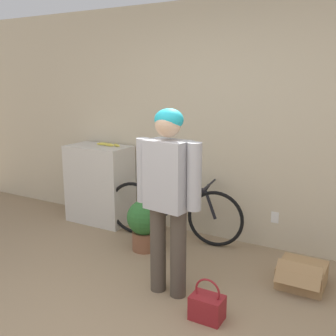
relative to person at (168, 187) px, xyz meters
name	(u,v)px	position (x,y,z in m)	size (l,w,h in m)	color
wall_back	(230,124)	(-0.01, 1.36, 0.37)	(8.00, 0.07, 2.60)	beige
side_shelf	(100,184)	(-1.60, 1.09, -0.44)	(0.79, 0.45, 0.97)	beige
person	(168,187)	(0.00, 0.00, 0.00)	(0.58, 0.27, 1.56)	#4C4238
bicycle	(172,211)	(-0.52, 1.01, -0.59)	(1.59, 0.46, 0.69)	black
banana	(109,145)	(-1.48, 1.14, 0.06)	(0.37, 0.10, 0.04)	#EAD64C
handbag	(207,306)	(0.45, -0.19, -0.83)	(0.25, 0.17, 0.33)	maroon
cardboard_box	(302,275)	(0.97, 0.68, -0.83)	(0.39, 0.44, 0.27)	#A87F51
potted_plant	(144,223)	(-0.64, 0.63, -0.63)	(0.37, 0.37, 0.54)	brown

